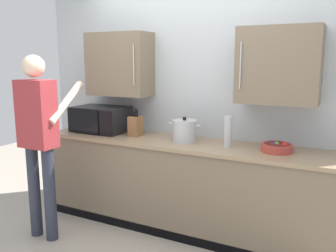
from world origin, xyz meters
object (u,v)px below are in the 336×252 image
(microwave_oven, at_px, (99,119))
(knife_block, at_px, (136,126))
(fruit_bowl, at_px, (277,147))
(person_figure, at_px, (38,132))
(stock_pot, at_px, (184,131))
(thermos_flask, at_px, (228,131))

(microwave_oven, xyz_separation_m, knife_block, (0.49, -0.01, -0.03))
(fruit_bowl, xyz_separation_m, knife_block, (-1.44, 0.01, 0.07))
(microwave_oven, bearing_deg, fruit_bowl, -0.68)
(knife_block, bearing_deg, microwave_oven, 178.55)
(person_figure, bearing_deg, knife_block, 54.82)
(microwave_oven, height_order, knife_block, knife_block)
(stock_pot, bearing_deg, thermos_flask, 0.02)
(fruit_bowl, relative_size, knife_block, 0.94)
(microwave_oven, xyz_separation_m, stock_pot, (1.05, -0.03, -0.03))
(fruit_bowl, bearing_deg, stock_pot, -179.75)
(microwave_oven, height_order, thermos_flask, thermos_flask)
(knife_block, xyz_separation_m, stock_pot, (0.56, -0.01, 0.00))
(thermos_flask, height_order, knife_block, same)
(thermos_flask, height_order, person_figure, person_figure)
(fruit_bowl, bearing_deg, thermos_flask, -179.51)
(thermos_flask, xyz_separation_m, person_figure, (-1.56, -0.78, -0.01))
(microwave_oven, relative_size, thermos_flask, 2.07)
(knife_block, relative_size, person_figure, 0.16)
(fruit_bowl, height_order, knife_block, knife_block)
(microwave_oven, relative_size, person_figure, 0.34)
(microwave_oven, relative_size, fruit_bowl, 2.19)
(thermos_flask, relative_size, person_figure, 0.16)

